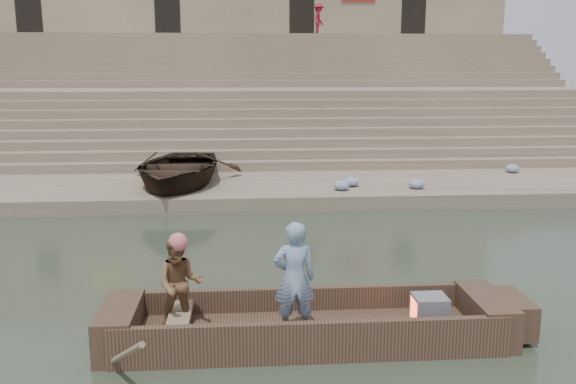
{
  "coord_description": "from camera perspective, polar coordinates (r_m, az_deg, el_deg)",
  "views": [
    {
      "loc": [
        1.76,
        -9.4,
        3.8
      ],
      "look_at": [
        2.62,
        2.0,
        1.4
      ],
      "focal_mm": 38.3,
      "sensor_mm": 36.0,
      "label": 1
    }
  ],
  "objects": [
    {
      "name": "ground",
      "position": [
        10.29,
        -14.06,
        -10.19
      ],
      "size": [
        120.0,
        120.0,
        0.0
      ],
      "primitive_type": "plane",
      "color": "#293427",
      "rests_on": "ground"
    },
    {
      "name": "lower_landing",
      "position": [
        17.86,
        -9.88,
        0.04
      ],
      "size": [
        32.0,
        4.0,
        0.4
      ],
      "primitive_type": "cube",
      "color": "gray",
      "rests_on": "ground"
    },
    {
      "name": "mid_landing",
      "position": [
        25.08,
        -8.36,
        6.23
      ],
      "size": [
        32.0,
        3.0,
        2.8
      ],
      "primitive_type": "cube",
      "color": "gray",
      "rests_on": "ground"
    },
    {
      "name": "upper_landing",
      "position": [
        31.97,
        -7.57,
        9.6
      ],
      "size": [
        32.0,
        3.0,
        5.2
      ],
      "primitive_type": "cube",
      "color": "gray",
      "rests_on": "ground"
    },
    {
      "name": "ghat_steps",
      "position": [
        26.72,
        -8.14,
        7.44
      ],
      "size": [
        32.0,
        11.0,
        5.2
      ],
      "color": "gray",
      "rests_on": "ground"
    },
    {
      "name": "building_wall",
      "position": [
        35.98,
        -7.34,
        14.63
      ],
      "size": [
        32.0,
        5.07,
        11.2
      ],
      "color": "tan",
      "rests_on": "ground"
    },
    {
      "name": "main_rowboat",
      "position": [
        8.77,
        1.77,
        -13.05
      ],
      "size": [
        5.0,
        1.3,
        0.22
      ],
      "primitive_type": "cube",
      "color": "brown",
      "rests_on": "ground"
    },
    {
      "name": "rowboat_trim",
      "position": [
        8.7,
        3.17,
        -11.83
      ],
      "size": [
        6.04,
        2.63,
        1.97
      ],
      "color": "brown",
      "rests_on": "ground"
    },
    {
      "name": "standing_man",
      "position": [
        8.23,
        0.58,
        -8.04
      ],
      "size": [
        0.59,
        0.41,
        1.56
      ],
      "primitive_type": "imported",
      "rotation": [
        0.0,
        0.0,
        3.21
      ],
      "color": "navy",
      "rests_on": "main_rowboat"
    },
    {
      "name": "rowing_man",
      "position": [
        8.53,
        -10.04,
        -8.44
      ],
      "size": [
        0.65,
        0.51,
        1.3
      ],
      "primitive_type": "imported",
      "rotation": [
        0.0,
        0.0,
        0.03
      ],
      "color": "#22662F",
      "rests_on": "main_rowboat"
    },
    {
      "name": "television",
      "position": [
        8.97,
        12.94,
        -10.59
      ],
      "size": [
        0.46,
        0.42,
        0.4
      ],
      "color": "slate",
      "rests_on": "main_rowboat"
    },
    {
      "name": "beached_rowboat",
      "position": [
        17.73,
        -10.25,
        2.19
      ],
      "size": [
        3.83,
        5.01,
        0.97
      ],
      "primitive_type": "imported",
      "rotation": [
        0.0,
        0.0,
        -0.11
      ],
      "color": "#2D2116",
      "rests_on": "lower_landing"
    },
    {
      "name": "pedestrian",
      "position": [
        32.27,
        2.87,
        15.73
      ],
      "size": [
        0.94,
        1.17,
        1.58
      ],
      "primitive_type": "imported",
      "rotation": [
        0.0,
        0.0,
        1.17
      ],
      "color": "maroon",
      "rests_on": "upper_landing"
    },
    {
      "name": "cloth_bundles",
      "position": [
        17.33,
        3.65,
        0.96
      ],
      "size": [
        16.24,
        2.89,
        0.26
      ],
      "color": "#3F5999",
      "rests_on": "lower_landing"
    }
  ]
}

